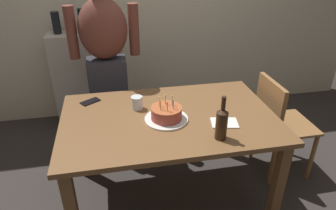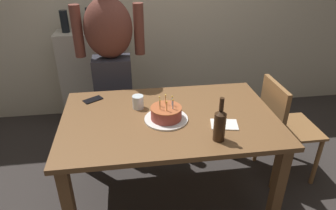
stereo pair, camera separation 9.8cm
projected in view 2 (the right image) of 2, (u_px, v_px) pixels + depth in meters
ground_plane at (169, 194)px, 2.48m from camera, size 10.00×10.00×0.00m
dining_table at (169, 128)px, 2.17m from camera, size 1.50×0.96×0.74m
birthday_cake at (166, 114)px, 2.07m from camera, size 0.30×0.30×0.17m
water_glass_near at (138, 102)px, 2.21m from camera, size 0.08×0.08×0.10m
wine_bottle at (220, 124)px, 1.83m from camera, size 0.07×0.07×0.29m
cell_phone at (93, 100)px, 2.34m from camera, size 0.16×0.14×0.01m
napkin_stack at (224, 124)px, 2.02m from camera, size 0.20×0.16×0.01m
person_man_bearded at (111, 63)px, 2.70m from camera, size 0.61×0.27×1.66m
dining_chair at (282, 123)px, 2.48m from camera, size 0.42×0.42×0.87m
shelf_cabinet at (97, 76)px, 3.31m from camera, size 0.73×0.30×1.30m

